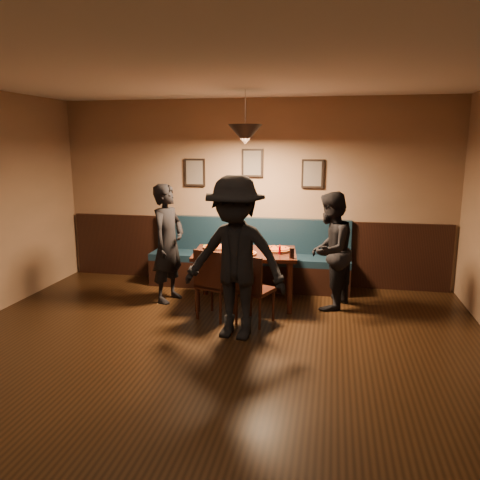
{
  "coord_description": "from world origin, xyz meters",
  "views": [
    {
      "loc": [
        1.2,
        -3.68,
        2.14
      ],
      "look_at": [
        0.08,
        2.07,
        0.95
      ],
      "focal_mm": 35.71,
      "sensor_mm": 36.0,
      "label": 1
    }
  ],
  "objects_px": {
    "dining_table": "(245,278)",
    "tabasco_bottle": "(280,249)",
    "diner_left": "(168,243)",
    "soda_glass": "(292,253)",
    "diner_front": "(235,258)",
    "booth_bench": "(249,254)",
    "chair_near_left": "(216,283)",
    "chair_near_right": "(255,288)",
    "diner_right": "(330,251)"
  },
  "relations": [
    {
      "from": "dining_table",
      "to": "tabasco_bottle",
      "type": "xyz_separation_m",
      "value": [
        0.47,
        -0.07,
        0.43
      ]
    },
    {
      "from": "diner_left",
      "to": "soda_glass",
      "type": "relative_size",
      "value": 12.19
    },
    {
      "from": "diner_front",
      "to": "soda_glass",
      "type": "distance_m",
      "value": 1.04
    },
    {
      "from": "soda_glass",
      "to": "tabasco_bottle",
      "type": "distance_m",
      "value": 0.25
    },
    {
      "from": "dining_table",
      "to": "soda_glass",
      "type": "relative_size",
      "value": 10.19
    },
    {
      "from": "booth_bench",
      "to": "diner_left",
      "type": "bearing_deg",
      "value": -138.81
    },
    {
      "from": "diner_front",
      "to": "chair_near_left",
      "type": "bearing_deg",
      "value": 132.71
    },
    {
      "from": "chair_near_right",
      "to": "diner_right",
      "type": "relative_size",
      "value": 0.56
    },
    {
      "from": "chair_near_right",
      "to": "diner_right",
      "type": "distance_m",
      "value": 1.18
    },
    {
      "from": "tabasco_bottle",
      "to": "diner_left",
      "type": "bearing_deg",
      "value": 179.85
    },
    {
      "from": "booth_bench",
      "to": "diner_right",
      "type": "xyz_separation_m",
      "value": [
        1.2,
        -0.73,
        0.27
      ]
    },
    {
      "from": "soda_glass",
      "to": "chair_near_right",
      "type": "bearing_deg",
      "value": -133.13
    },
    {
      "from": "diner_right",
      "to": "tabasco_bottle",
      "type": "height_order",
      "value": "diner_right"
    },
    {
      "from": "booth_bench",
      "to": "diner_left",
      "type": "xyz_separation_m",
      "value": [
        -0.97,
        -0.85,
        0.31
      ]
    },
    {
      "from": "booth_bench",
      "to": "dining_table",
      "type": "distance_m",
      "value": 0.8
    },
    {
      "from": "dining_table",
      "to": "tabasco_bottle",
      "type": "relative_size",
      "value": 10.18
    },
    {
      "from": "dining_table",
      "to": "chair_near_left",
      "type": "relative_size",
      "value": 1.52
    },
    {
      "from": "diner_left",
      "to": "diner_front",
      "type": "bearing_deg",
      "value": -118.91
    },
    {
      "from": "chair_near_left",
      "to": "diner_left",
      "type": "xyz_separation_m",
      "value": [
        -0.79,
        0.52,
        0.36
      ]
    },
    {
      "from": "dining_table",
      "to": "diner_right",
      "type": "relative_size",
      "value": 0.88
    },
    {
      "from": "chair_near_right",
      "to": "tabasco_bottle",
      "type": "bearing_deg",
      "value": 91.59
    },
    {
      "from": "dining_table",
      "to": "diner_front",
      "type": "height_order",
      "value": "diner_front"
    },
    {
      "from": "chair_near_left",
      "to": "diner_front",
      "type": "xyz_separation_m",
      "value": [
        0.36,
        -0.55,
        0.46
      ]
    },
    {
      "from": "diner_left",
      "to": "tabasco_bottle",
      "type": "xyz_separation_m",
      "value": [
        1.52,
        -0.0,
        -0.02
      ]
    },
    {
      "from": "chair_near_left",
      "to": "diner_left",
      "type": "distance_m",
      "value": 1.02
    },
    {
      "from": "chair_near_left",
      "to": "tabasco_bottle",
      "type": "height_order",
      "value": "chair_near_left"
    },
    {
      "from": "diner_left",
      "to": "soda_glass",
      "type": "height_order",
      "value": "diner_left"
    },
    {
      "from": "chair_near_left",
      "to": "chair_near_right",
      "type": "relative_size",
      "value": 1.03
    },
    {
      "from": "dining_table",
      "to": "chair_near_right",
      "type": "distance_m",
      "value": 0.72
    },
    {
      "from": "booth_bench",
      "to": "diner_right",
      "type": "relative_size",
      "value": 1.95
    },
    {
      "from": "booth_bench",
      "to": "diner_front",
      "type": "height_order",
      "value": "diner_front"
    },
    {
      "from": "diner_left",
      "to": "chair_near_right",
      "type": "bearing_deg",
      "value": -101.09
    },
    {
      "from": "diner_left",
      "to": "diner_right",
      "type": "bearing_deg",
      "value": -72.81
    },
    {
      "from": "booth_bench",
      "to": "chair_near_left",
      "type": "xyz_separation_m",
      "value": [
        -0.18,
        -1.37,
        -0.06
      ]
    },
    {
      "from": "booth_bench",
      "to": "soda_glass",
      "type": "relative_size",
      "value": 22.67
    },
    {
      "from": "diner_right",
      "to": "tabasco_bottle",
      "type": "bearing_deg",
      "value": -60.09
    },
    {
      "from": "booth_bench",
      "to": "diner_front",
      "type": "xyz_separation_m",
      "value": [
        0.18,
        -1.92,
        0.4
      ]
    },
    {
      "from": "chair_near_left",
      "to": "diner_right",
      "type": "bearing_deg",
      "value": 43.23
    },
    {
      "from": "booth_bench",
      "to": "soda_glass",
      "type": "distance_m",
      "value": 1.3
    },
    {
      "from": "chair_near_right",
      "to": "tabasco_bottle",
      "type": "relative_size",
      "value": 6.5
    },
    {
      "from": "diner_front",
      "to": "diner_right",
      "type": "bearing_deg",
      "value": 59.09
    },
    {
      "from": "diner_right",
      "to": "soda_glass",
      "type": "height_order",
      "value": "diner_right"
    },
    {
      "from": "dining_table",
      "to": "chair_near_left",
      "type": "height_order",
      "value": "chair_near_left"
    },
    {
      "from": "dining_table",
      "to": "diner_front",
      "type": "xyz_separation_m",
      "value": [
        0.1,
        -1.14,
        0.54
      ]
    },
    {
      "from": "chair_near_right",
      "to": "soda_glass",
      "type": "xyz_separation_m",
      "value": [
        0.4,
        0.42,
        0.36
      ]
    },
    {
      "from": "diner_left",
      "to": "tabasco_bottle",
      "type": "height_order",
      "value": "diner_left"
    },
    {
      "from": "dining_table",
      "to": "diner_right",
      "type": "bearing_deg",
      "value": -3.94
    },
    {
      "from": "chair_near_right",
      "to": "tabasco_bottle",
      "type": "height_order",
      "value": "chair_near_right"
    },
    {
      "from": "dining_table",
      "to": "chair_near_left",
      "type": "bearing_deg",
      "value": -120.49
    },
    {
      "from": "tabasco_bottle",
      "to": "soda_glass",
      "type": "bearing_deg",
      "value": -46.78
    }
  ]
}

